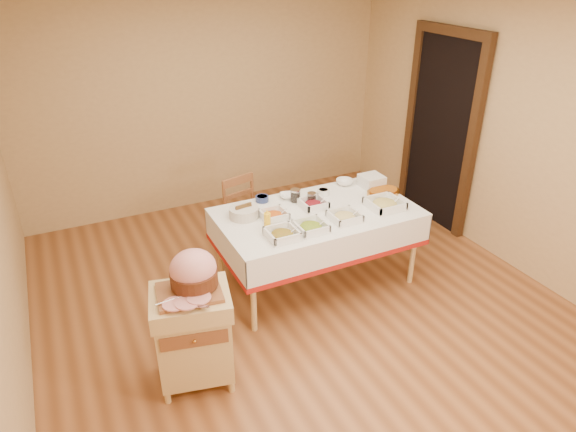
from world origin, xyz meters
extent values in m
plane|color=brown|center=(0.00, 0.00, 0.00)|extent=(5.00, 5.00, 0.00)
plane|color=tan|center=(0.00, 2.50, 1.30)|extent=(4.50, 0.00, 4.50)
plane|color=tan|center=(2.25, 0.00, 1.30)|extent=(0.00, 5.00, 5.00)
cube|color=black|center=(2.21, 0.90, 1.05)|extent=(0.06, 0.90, 2.10)
cube|color=#3D2413|center=(2.19, 0.40, 1.05)|extent=(0.08, 0.10, 2.10)
cube|color=#3D2413|center=(2.19, 1.40, 1.05)|extent=(0.08, 0.10, 2.10)
cube|color=#3D2413|center=(2.19, 0.90, 2.15)|extent=(0.08, 1.10, 0.10)
cube|color=#DBBA78|center=(0.30, 0.30, 0.73)|extent=(1.80, 1.00, 0.04)
cylinder|color=#DBBA78|center=(-0.52, -0.12, 0.35)|extent=(0.05, 0.05, 0.71)
cylinder|color=#DBBA78|center=(-0.52, 0.72, 0.35)|extent=(0.05, 0.05, 0.71)
cylinder|color=#DBBA78|center=(1.12, -0.12, 0.35)|extent=(0.05, 0.05, 0.71)
cylinder|color=#DBBA78|center=(1.12, 0.72, 0.35)|extent=(0.05, 0.05, 0.71)
cube|color=white|center=(0.30, 0.30, 0.76)|extent=(1.82, 1.02, 0.01)
cube|color=#DBBA78|center=(-1.12, -0.45, 0.37)|extent=(0.59, 0.52, 0.55)
cube|color=#DBBA78|center=(-1.12, -0.45, 0.71)|extent=(0.64, 0.57, 0.14)
cube|color=brown|center=(-1.12, -0.67, 0.55)|extent=(0.45, 0.11, 0.11)
sphere|color=#BA8134|center=(-1.12, -0.68, 0.55)|extent=(0.03, 0.03, 0.03)
cylinder|color=#DBBA78|center=(-1.35, -0.64, 0.05)|extent=(0.05, 0.05, 0.09)
cylinder|color=#DBBA78|center=(-1.35, -0.27, 0.05)|extent=(0.05, 0.05, 0.09)
cylinder|color=#DBBA78|center=(-0.89, -0.64, 0.05)|extent=(0.05, 0.05, 0.09)
cylinder|color=#DBBA78|center=(-0.89, -0.27, 0.05)|extent=(0.05, 0.05, 0.09)
cube|color=brown|center=(-0.12, 0.95, 0.44)|extent=(0.47, 0.46, 0.03)
cylinder|color=brown|center=(-0.25, 0.74, 0.21)|extent=(0.03, 0.03, 0.42)
cylinder|color=brown|center=(-0.33, 1.07, 0.21)|extent=(0.03, 0.03, 0.42)
cylinder|color=brown|center=(0.08, 0.82, 0.21)|extent=(0.03, 0.03, 0.42)
cylinder|color=brown|center=(0.00, 1.15, 0.21)|extent=(0.03, 0.03, 0.42)
cylinder|color=brown|center=(-0.33, 1.07, 0.65)|extent=(0.03, 0.03, 0.45)
cylinder|color=brown|center=(0.00, 1.15, 0.65)|extent=(0.03, 0.03, 0.45)
cube|color=brown|center=(-0.16, 1.11, 0.84)|extent=(0.35, 0.11, 0.08)
cube|color=brown|center=(-1.12, -0.45, 0.79)|extent=(0.43, 0.35, 0.03)
ellipsoid|color=pink|center=(-1.07, -0.41, 0.95)|extent=(0.32, 0.29, 0.28)
cylinder|color=#502612|center=(-1.07, -0.41, 0.87)|extent=(0.33, 0.33, 0.11)
cube|color=silver|center=(-1.17, -0.63, 0.81)|extent=(0.27, 0.12, 0.00)
cylinder|color=silver|center=(-1.21, -0.51, 0.82)|extent=(0.32, 0.09, 0.01)
cube|color=white|center=(-0.20, 0.00, 0.77)|extent=(0.25, 0.25, 0.02)
ellipsoid|color=red|center=(-0.20, 0.00, 0.79)|extent=(0.19, 0.19, 0.07)
cylinder|color=silver|center=(-0.14, -0.02, 0.80)|extent=(0.15, 0.01, 0.11)
cube|color=white|center=(0.08, 0.02, 0.77)|extent=(0.25, 0.25, 0.01)
ellipsoid|color=gold|center=(0.08, 0.02, 0.79)|extent=(0.19, 0.19, 0.07)
cylinder|color=silver|center=(0.14, -0.01, 0.79)|extent=(0.14, 0.01, 0.10)
cube|color=white|center=(0.44, 0.05, 0.77)|extent=(0.25, 0.25, 0.01)
ellipsoid|color=#D3C070|center=(0.44, 0.05, 0.79)|extent=(0.19, 0.19, 0.07)
cylinder|color=silver|center=(0.49, 0.03, 0.79)|extent=(0.14, 0.01, 0.10)
cube|color=white|center=(0.90, 0.10, 0.77)|extent=(0.30, 0.30, 0.02)
ellipsoid|color=tan|center=(0.90, 0.10, 0.80)|extent=(0.23, 0.23, 0.08)
cylinder|color=silver|center=(0.97, 0.07, 0.80)|extent=(0.16, 0.01, 0.11)
cube|color=white|center=(-0.11, 0.35, 0.77)|extent=(0.22, 0.22, 0.02)
ellipsoid|color=#CE550F|center=(-0.11, 0.35, 0.79)|extent=(0.17, 0.17, 0.06)
cylinder|color=silver|center=(-0.06, 0.33, 0.80)|extent=(0.15, 0.01, 0.11)
cube|color=white|center=(0.31, 0.39, 0.77)|extent=(0.23, 0.23, 0.02)
ellipsoid|color=maroon|center=(0.31, 0.39, 0.79)|extent=(0.17, 0.17, 0.06)
cylinder|color=silver|center=(0.36, 0.37, 0.80)|extent=(0.15, 0.01, 0.11)
cylinder|color=white|center=(-0.32, 0.64, 0.78)|extent=(0.11, 0.11, 0.05)
cylinder|color=black|center=(-0.32, 0.64, 0.80)|extent=(0.09, 0.09, 0.02)
cylinder|color=navy|center=(-0.07, 0.72, 0.79)|extent=(0.13, 0.13, 0.05)
cylinder|color=maroon|center=(-0.07, 0.72, 0.80)|extent=(0.10, 0.10, 0.02)
cylinder|color=white|center=(0.53, 0.59, 0.79)|extent=(0.11, 0.11, 0.06)
cylinder|color=#CE550F|center=(0.53, 0.59, 0.81)|extent=(0.09, 0.09, 0.02)
imported|color=white|center=(0.19, 0.68, 0.78)|extent=(0.20, 0.20, 0.04)
imported|color=white|center=(0.84, 0.71, 0.79)|extent=(0.20, 0.20, 0.05)
cylinder|color=silver|center=(0.21, 0.58, 0.82)|extent=(0.09, 0.09, 0.11)
cylinder|color=silver|center=(0.21, 0.58, 0.88)|extent=(0.10, 0.10, 0.01)
cylinder|color=black|center=(0.21, 0.58, 0.80)|extent=(0.08, 0.08, 0.08)
cylinder|color=silver|center=(0.33, 0.47, 0.81)|extent=(0.08, 0.08, 0.10)
cylinder|color=silver|center=(0.33, 0.47, 0.86)|extent=(0.08, 0.08, 0.01)
cylinder|color=black|center=(0.33, 0.47, 0.80)|extent=(0.07, 0.07, 0.07)
cylinder|color=yellow|center=(-0.24, 0.20, 0.83)|extent=(0.06, 0.06, 0.15)
cone|color=yellow|center=(-0.24, 0.20, 0.92)|extent=(0.04, 0.04, 0.04)
cylinder|color=beige|center=(-0.35, 0.49, 0.81)|extent=(0.26, 0.26, 0.09)
cube|color=white|center=(1.06, 0.55, 0.77)|extent=(0.22, 0.22, 0.01)
cube|color=white|center=(1.06, 0.55, 0.78)|extent=(0.22, 0.22, 0.01)
cube|color=white|center=(1.06, 0.55, 0.79)|extent=(0.22, 0.22, 0.01)
cube|color=white|center=(1.06, 0.55, 0.81)|extent=(0.22, 0.22, 0.01)
cube|color=white|center=(1.06, 0.55, 0.82)|extent=(0.22, 0.22, 0.01)
cube|color=white|center=(1.06, 0.55, 0.83)|extent=(0.22, 0.22, 0.01)
cube|color=white|center=(1.06, 0.55, 0.85)|extent=(0.22, 0.22, 0.01)
cube|color=white|center=(1.06, 0.55, 0.86)|extent=(0.22, 0.22, 0.01)
cube|color=white|center=(1.06, 0.55, 0.87)|extent=(0.22, 0.22, 0.01)
ellipsoid|color=#BA8134|center=(1.07, 0.36, 0.78)|extent=(0.35, 0.25, 0.03)
ellipsoid|color=#A75712|center=(1.07, 0.36, 0.79)|extent=(0.30, 0.21, 0.04)
camera|label=1|loc=(-1.77, -3.34, 2.87)|focal=32.00mm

